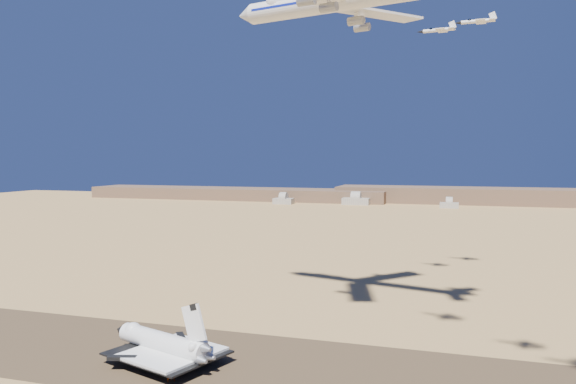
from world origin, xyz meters
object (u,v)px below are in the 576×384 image
(chase_jet_f, at_px, (477,21))
(chase_jet_e, at_px, (438,30))
(crew_a, at_px, (171,376))
(crew_c, at_px, (174,377))
(carrier_747, at_px, (342,0))
(crew_b, at_px, (168,379))
(shuttle, at_px, (162,344))

(chase_jet_f, bearing_deg, chase_jet_e, -124.59)
(crew_a, relative_size, crew_c, 1.05)
(carrier_747, distance_m, crew_b, 117.80)
(carrier_747, xyz_separation_m, crew_a, (-30.06, -52.86, -100.11))
(carrier_747, xyz_separation_m, crew_b, (-30.11, -54.06, -100.23))
(crew_c, height_order, chase_jet_f, chase_jet_f)
(crew_c, bearing_deg, chase_jet_f, -65.66)
(chase_jet_e, bearing_deg, chase_jet_f, 59.71)
(carrier_747, bearing_deg, chase_jet_f, 73.17)
(chase_jet_e, bearing_deg, crew_a, -109.73)
(crew_b, height_order, chase_jet_f, chase_jet_f)
(crew_b, height_order, chase_jet_e, chase_jet_e)
(crew_c, distance_m, chase_jet_e, 153.55)
(crew_b, bearing_deg, carrier_747, -52.11)
(shuttle, distance_m, chase_jet_e, 148.08)
(crew_a, bearing_deg, carrier_747, -13.82)
(crew_a, bearing_deg, chase_jet_f, -14.56)
(crew_a, xyz_separation_m, chase_jet_f, (70.18, 119.78, 106.04))
(crew_b, bearing_deg, chase_jet_e, -51.41)
(shuttle, xyz_separation_m, chase_jet_e, (64.09, 92.66, 96.10))
(crew_b, distance_m, crew_c, 1.40)
(crew_c, distance_m, chase_jet_f, 174.52)
(crew_b, relative_size, chase_jet_f, 0.10)
(crew_a, distance_m, crew_c, 1.09)
(crew_a, xyz_separation_m, chase_jet_e, (56.05, 102.49, 99.87))
(shuttle, bearing_deg, chase_jet_f, 73.21)
(shuttle, xyz_separation_m, carrier_747, (38.10, 43.04, 96.34))
(carrier_747, height_order, crew_a, carrier_747)
(carrier_747, bearing_deg, shuttle, -117.40)
(crew_c, bearing_deg, crew_a, 37.09)
(chase_jet_e, relative_size, chase_jet_f, 0.90)
(carrier_747, relative_size, crew_c, 47.86)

